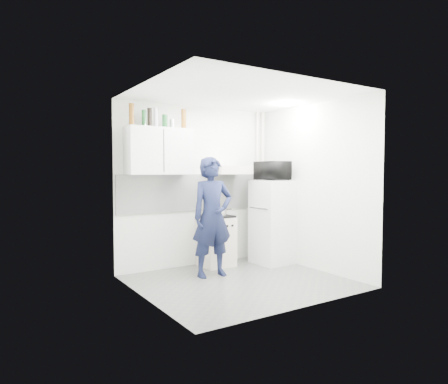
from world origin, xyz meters
TOP-DOWN VIEW (x-y plane):
  - floor at (0.00, 0.00)m, footprint 2.80×2.80m
  - ceiling at (0.00, 0.00)m, footprint 2.80×2.80m
  - wall_back at (0.00, 1.25)m, footprint 2.80×0.00m
  - wall_left at (-1.40, 0.00)m, footprint 0.00×2.60m
  - wall_right at (1.40, 0.00)m, footprint 0.00×2.60m
  - person at (-0.17, 0.49)m, footprint 0.66×0.46m
  - stove at (0.21, 1.00)m, footprint 0.50×0.50m
  - fridge at (1.10, 0.65)m, footprint 0.60×0.60m
  - stove_top at (0.21, 1.00)m, footprint 0.48×0.48m
  - saucepan at (0.29, 0.99)m, footprint 0.20×0.20m
  - microwave at (1.10, 0.65)m, footprint 0.59×0.41m
  - bottle_a at (-1.17, 1.07)m, footprint 0.08×0.08m
  - bottle_b at (-0.98, 1.07)m, footprint 0.06×0.06m
  - bottle_c at (-0.89, 1.07)m, footprint 0.07×0.07m
  - bottle_d at (-0.80, 1.07)m, footprint 0.07×0.07m
  - canister_a at (-0.65, 1.07)m, footprint 0.08×0.08m
  - canister_b at (-0.53, 1.07)m, footprint 0.08×0.08m
  - bottle_e at (-0.33, 1.07)m, footprint 0.08×0.08m
  - upper_cabinet at (-0.75, 1.07)m, footprint 1.00×0.35m
  - range_hood at (0.45, 1.00)m, footprint 0.60×0.50m
  - backsplash at (0.00, 1.24)m, footprint 2.74×0.03m
  - pipe_a at (1.30, 1.17)m, footprint 0.05×0.05m
  - pipe_b at (1.18, 1.17)m, footprint 0.04×0.04m
  - ceiling_spot_fixture at (1.00, 0.20)m, footprint 0.10×0.10m

SIDE VIEW (x-z plane):
  - floor at x=0.00m, z-range 0.00..0.00m
  - stove at x=0.21m, z-range 0.00..0.80m
  - fridge at x=1.10m, z-range 0.00..1.40m
  - stove_top at x=0.21m, z-range 0.80..0.83m
  - person at x=-0.17m, z-range 0.00..1.76m
  - saucepan at x=0.29m, z-range 0.83..0.94m
  - backsplash at x=0.00m, z-range 0.90..1.50m
  - wall_left at x=-1.40m, z-range 0.00..2.60m
  - wall_right at x=1.40m, z-range 0.00..2.60m
  - pipe_a at x=1.30m, z-range 0.00..2.60m
  - pipe_b at x=1.18m, z-range 0.00..2.60m
  - wall_back at x=0.00m, z-range -0.10..2.70m
  - microwave at x=1.10m, z-range 1.40..1.71m
  - range_hood at x=0.45m, z-range 1.50..1.64m
  - upper_cabinet at x=-0.75m, z-range 1.50..2.20m
  - canister_b at x=-0.53m, z-range 2.20..2.34m
  - canister_a at x=-0.65m, z-range 2.20..2.40m
  - bottle_b at x=-0.98m, z-range 2.20..2.45m
  - bottle_c at x=-0.89m, z-range 2.20..2.48m
  - bottle_d at x=-0.80m, z-range 2.20..2.49m
  - bottle_e at x=-0.33m, z-range 2.20..2.51m
  - bottle_a at x=-1.17m, z-range 2.20..2.52m
  - ceiling_spot_fixture at x=1.00m, z-range 2.56..2.58m
  - ceiling at x=0.00m, z-range 2.60..2.60m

